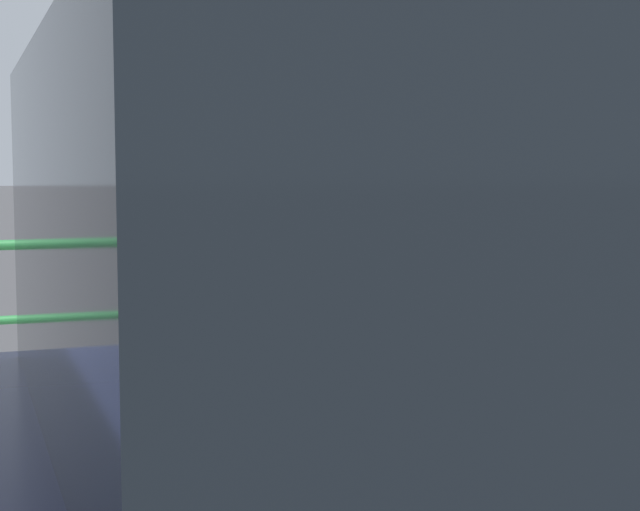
% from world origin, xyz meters
% --- Properties ---
extents(sidewalk_curb, '(36.00, 3.17, 0.15)m').
position_xyz_m(sidewalk_curb, '(0.00, 1.59, 0.08)').
color(sidewalk_curb, gray).
rests_on(sidewalk_curb, ground).
extents(parking_meter, '(0.17, 0.18, 1.34)m').
position_xyz_m(parking_meter, '(-0.20, 0.36, 1.13)').
color(parking_meter, slate).
rests_on(parking_meter, sidewalk_curb).
extents(pedestrian_at_meter, '(0.68, 0.51, 1.79)m').
position_xyz_m(pedestrian_at_meter, '(-0.88, 0.51, 1.19)').
color(pedestrian_at_meter, slate).
rests_on(pedestrian_at_meter, sidewalk_curb).
extents(background_railing, '(24.06, 0.06, 1.01)m').
position_xyz_m(background_railing, '(-0.00, 3.07, 0.87)').
color(background_railing, '#1E602D').
rests_on(background_railing, sidewalk_curb).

